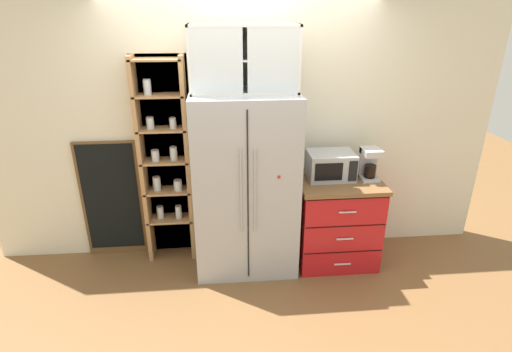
# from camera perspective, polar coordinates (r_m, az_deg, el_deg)

# --- Properties ---
(ground_plane) EXTENTS (10.78, 10.78, 0.00)m
(ground_plane) POSITION_cam_1_polar(r_m,az_deg,el_deg) (4.20, -1.36, -12.31)
(ground_plane) COLOR brown
(wall_back_cream) EXTENTS (5.07, 0.10, 2.55)m
(wall_back_cream) POSITION_cam_1_polar(r_m,az_deg,el_deg) (4.00, -1.93, 6.25)
(wall_back_cream) COLOR silver
(wall_back_cream) RESTS_ON ground
(refrigerator) EXTENTS (0.96, 0.68, 1.74)m
(refrigerator) POSITION_cam_1_polar(r_m,az_deg,el_deg) (3.78, -1.51, -1.27)
(refrigerator) COLOR #ADAFB5
(refrigerator) RESTS_ON ground
(pantry_shelf_column) EXTENTS (0.52, 0.26, 2.04)m
(pantry_shelf_column) POSITION_cam_1_polar(r_m,az_deg,el_deg) (4.00, -12.70, 2.21)
(pantry_shelf_column) COLOR brown
(pantry_shelf_column) RESTS_ON ground
(counter_cabinet) EXTENTS (0.80, 0.67, 0.89)m
(counter_cabinet) POSITION_cam_1_polar(r_m,az_deg,el_deg) (4.13, 11.25, -6.12)
(counter_cabinet) COLOR red
(counter_cabinet) RESTS_ON ground
(microwave) EXTENTS (0.44, 0.33, 0.26)m
(microwave) POSITION_cam_1_polar(r_m,az_deg,el_deg) (3.91, 10.57, 1.49)
(microwave) COLOR #ADAFB5
(microwave) RESTS_ON counter_cabinet
(coffee_maker) EXTENTS (0.17, 0.20, 0.31)m
(coffee_maker) POSITION_cam_1_polar(r_m,az_deg,el_deg) (3.98, 15.81, 1.75)
(coffee_maker) COLOR #B7B7BC
(coffee_maker) RESTS_ON counter_cabinet
(mug_charcoal) EXTENTS (0.11, 0.07, 0.08)m
(mug_charcoal) POSITION_cam_1_polar(r_m,az_deg,el_deg) (3.90, 11.92, -0.09)
(mug_charcoal) COLOR #2D2D33
(mug_charcoal) RESTS_ON counter_cabinet
(bottle_clear) EXTENTS (0.06, 0.06, 0.25)m
(bottle_clear) POSITION_cam_1_polar(r_m,az_deg,el_deg) (3.91, 11.79, 1.08)
(bottle_clear) COLOR silver
(bottle_clear) RESTS_ON counter_cabinet
(upper_cabinet) EXTENTS (0.92, 0.32, 0.55)m
(upper_cabinet) POSITION_cam_1_polar(r_m,az_deg,el_deg) (3.52, -1.76, 16.31)
(upper_cabinet) COLOR silver
(upper_cabinet) RESTS_ON refrigerator
(chalkboard_menu) EXTENTS (0.60, 0.04, 1.24)m
(chalkboard_menu) POSITION_cam_1_polar(r_m,az_deg,el_deg) (4.31, -19.80, -3.18)
(chalkboard_menu) COLOR brown
(chalkboard_menu) RESTS_ON ground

